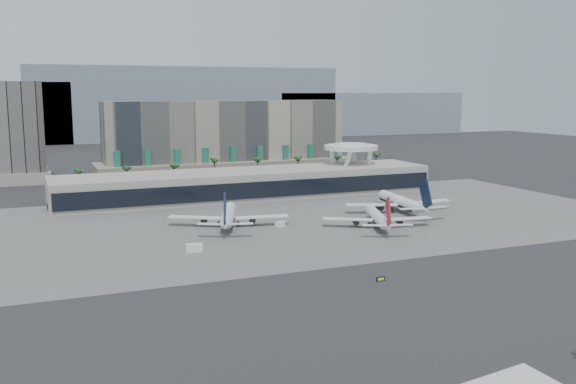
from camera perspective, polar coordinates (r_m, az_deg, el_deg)
name	(u,v)px	position (r m, az deg, el deg)	size (l,w,h in m)	color
ground	(371,253)	(190.82, 7.41, -5.41)	(900.00, 900.00, 0.00)	#232326
apron_pad	(297,219)	(238.76, 0.80, -2.41)	(260.00, 130.00, 0.06)	#5B5B59
mountain_ridge	(154,109)	(641.49, -11.84, 7.25)	(680.00, 60.00, 70.00)	gray
hotel	(227,147)	(351.01, -5.47, 3.97)	(140.00, 30.00, 42.00)	tan
office_tower	(17,138)	(360.56, -22.94, 4.42)	(30.00, 30.00, 52.00)	black
terminal	(249,183)	(288.09, -3.53, 0.85)	(170.00, 32.50, 14.50)	#B7B0A1
saucer_structure	(351,151)	(314.31, 5.61, 3.69)	(26.00, 26.00, 21.89)	white
palm_row	(239,165)	(322.85, -4.41, 2.43)	(157.80, 2.80, 13.10)	brown
airliner_left	(228,216)	(226.00, -5.34, -2.12)	(40.84, 42.18, 15.23)	white
airliner_centre	(378,218)	(225.75, 8.01, -2.27)	(37.11, 38.35, 13.81)	white
airliner_right	(401,202)	(255.77, 10.05, -0.87)	(44.69, 46.23, 15.98)	white
service_vehicle_a	(194,248)	(192.28, -8.33, -4.95)	(4.90, 2.40, 2.40)	white
service_vehicle_b	(280,224)	(225.41, -0.72, -2.88)	(3.34, 1.91, 1.72)	white
taxiway_sign	(381,279)	(163.83, 8.23, -7.66)	(2.38, 0.45, 1.08)	black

